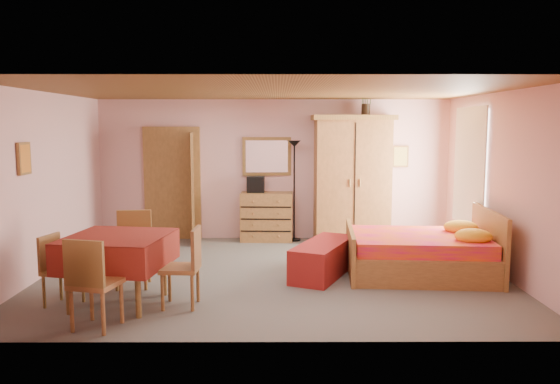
{
  "coord_description": "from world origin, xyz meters",
  "views": [
    {
      "loc": [
        0.07,
        -7.67,
        2.13
      ],
      "look_at": [
        0.1,
        0.3,
        1.15
      ],
      "focal_mm": 35.0,
      "sensor_mm": 36.0,
      "label": 1
    }
  ],
  "objects_px": {
    "bed": "(419,242)",
    "dining_table": "(118,270)",
    "chair_east": "(180,267)",
    "chair_west": "(63,270)",
    "stereo": "(256,184)",
    "chair_south": "(96,282)",
    "bench": "(323,259)",
    "wardrobe": "(352,179)",
    "sunflower_vase": "(366,99)",
    "wall_mirror": "(267,156)",
    "chair_north": "(133,250)",
    "chest_of_drawers": "(267,217)",
    "floor_lamp": "(294,191)"
  },
  "relations": [
    {
      "from": "bed",
      "to": "chair_east",
      "type": "distance_m",
      "value": 3.45
    },
    {
      "from": "bed",
      "to": "bench",
      "type": "relative_size",
      "value": 1.43
    },
    {
      "from": "floor_lamp",
      "to": "bed",
      "type": "distance_m",
      "value": 2.91
    },
    {
      "from": "chest_of_drawers",
      "to": "stereo",
      "type": "xyz_separation_m",
      "value": [
        -0.2,
        0.06,
        0.59
      ]
    },
    {
      "from": "floor_lamp",
      "to": "chair_east",
      "type": "xyz_separation_m",
      "value": [
        -1.45,
        -3.69,
        -0.45
      ]
    },
    {
      "from": "wardrobe",
      "to": "chair_north",
      "type": "height_order",
      "value": "wardrobe"
    },
    {
      "from": "wall_mirror",
      "to": "bench",
      "type": "xyz_separation_m",
      "value": [
        0.86,
        -2.56,
        -1.31
      ]
    },
    {
      "from": "dining_table",
      "to": "bench",
      "type": "bearing_deg",
      "value": 26.38
    },
    {
      "from": "chair_west",
      "to": "wall_mirror",
      "type": "bearing_deg",
      "value": 163.27
    },
    {
      "from": "chair_north",
      "to": "bench",
      "type": "bearing_deg",
      "value": -174.09
    },
    {
      "from": "stereo",
      "to": "bed",
      "type": "height_order",
      "value": "stereo"
    },
    {
      "from": "chest_of_drawers",
      "to": "stereo",
      "type": "relative_size",
      "value": 3.0
    },
    {
      "from": "sunflower_vase",
      "to": "bed",
      "type": "relative_size",
      "value": 0.27
    },
    {
      "from": "dining_table",
      "to": "chair_east",
      "type": "relative_size",
      "value": 1.21
    },
    {
      "from": "chair_south",
      "to": "chair_west",
      "type": "relative_size",
      "value": 1.17
    },
    {
      "from": "wardrobe",
      "to": "chair_west",
      "type": "bearing_deg",
      "value": -138.94
    },
    {
      "from": "stereo",
      "to": "chair_west",
      "type": "relative_size",
      "value": 0.37
    },
    {
      "from": "wardrobe",
      "to": "bench",
      "type": "distance_m",
      "value": 2.56
    },
    {
      "from": "floor_lamp",
      "to": "wall_mirror",
      "type": "bearing_deg",
      "value": 157.04
    },
    {
      "from": "stereo",
      "to": "chair_south",
      "type": "bearing_deg",
      "value": -108.69
    },
    {
      "from": "dining_table",
      "to": "chest_of_drawers",
      "type": "bearing_deg",
      "value": 64.91
    },
    {
      "from": "bench",
      "to": "chair_south",
      "type": "distance_m",
      "value": 3.28
    },
    {
      "from": "bench",
      "to": "chair_north",
      "type": "relative_size",
      "value": 1.44
    },
    {
      "from": "chair_west",
      "to": "chair_east",
      "type": "xyz_separation_m",
      "value": [
        1.4,
        -0.05,
        0.05
      ]
    },
    {
      "from": "stereo",
      "to": "bed",
      "type": "xyz_separation_m",
      "value": [
        2.43,
        -2.37,
        -0.57
      ]
    },
    {
      "from": "dining_table",
      "to": "chair_east",
      "type": "bearing_deg",
      "value": -6.01
    },
    {
      "from": "wall_mirror",
      "to": "floor_lamp",
      "type": "bearing_deg",
      "value": -25.84
    },
    {
      "from": "chest_of_drawers",
      "to": "wardrobe",
      "type": "height_order",
      "value": "wardrobe"
    },
    {
      "from": "dining_table",
      "to": "chair_north",
      "type": "xyz_separation_m",
      "value": [
        -0.02,
        0.72,
        0.08
      ]
    },
    {
      "from": "bench",
      "to": "bed",
      "type": "bearing_deg",
      "value": 1.53
    },
    {
      "from": "bed",
      "to": "dining_table",
      "type": "xyz_separation_m",
      "value": [
        -3.92,
        -1.3,
        -0.05
      ]
    },
    {
      "from": "stereo",
      "to": "chest_of_drawers",
      "type": "bearing_deg",
      "value": -15.45
    },
    {
      "from": "stereo",
      "to": "chair_west",
      "type": "bearing_deg",
      "value": -119.99
    },
    {
      "from": "wall_mirror",
      "to": "chair_east",
      "type": "xyz_separation_m",
      "value": [
        -0.94,
        -3.9,
        -1.08
      ]
    },
    {
      "from": "wall_mirror",
      "to": "chair_north",
      "type": "distance_m",
      "value": 3.7
    },
    {
      "from": "chair_south",
      "to": "dining_table",
      "type": "bearing_deg",
      "value": 103.05
    },
    {
      "from": "bed",
      "to": "dining_table",
      "type": "bearing_deg",
      "value": -157.18
    },
    {
      "from": "bed",
      "to": "chair_north",
      "type": "height_order",
      "value": "chair_north"
    },
    {
      "from": "dining_table",
      "to": "chair_west",
      "type": "height_order",
      "value": "chair_west"
    },
    {
      "from": "stereo",
      "to": "chair_east",
      "type": "height_order",
      "value": "stereo"
    },
    {
      "from": "wardrobe",
      "to": "chair_south",
      "type": "height_order",
      "value": "wardrobe"
    },
    {
      "from": "bed",
      "to": "wardrobe",
      "type": "bearing_deg",
      "value": 110.94
    },
    {
      "from": "chair_east",
      "to": "chair_west",
      "type": "bearing_deg",
      "value": 90.58
    },
    {
      "from": "chest_of_drawers",
      "to": "dining_table",
      "type": "xyz_separation_m",
      "value": [
        -1.69,
        -3.61,
        -0.03
      ]
    },
    {
      "from": "floor_lamp",
      "to": "bed",
      "type": "height_order",
      "value": "floor_lamp"
    },
    {
      "from": "wall_mirror",
      "to": "chair_east",
      "type": "height_order",
      "value": "wall_mirror"
    },
    {
      "from": "chair_west",
      "to": "dining_table",
      "type": "bearing_deg",
      "value": 107.42
    },
    {
      "from": "sunflower_vase",
      "to": "chest_of_drawers",
      "type": "bearing_deg",
      "value": 179.74
    },
    {
      "from": "chair_south",
      "to": "chair_north",
      "type": "xyz_separation_m",
      "value": [
        -0.01,
        1.48,
        0.0
      ]
    },
    {
      "from": "chair_north",
      "to": "stereo",
      "type": "bearing_deg",
      "value": -123.14
    }
  ]
}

